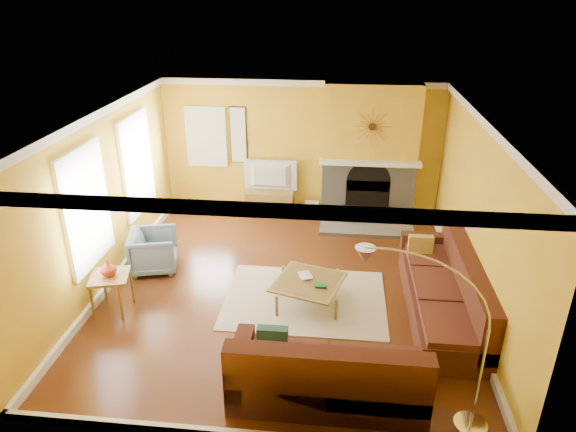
# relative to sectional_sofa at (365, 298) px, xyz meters

# --- Properties ---
(floor) EXTENTS (5.50, 6.00, 0.02)m
(floor) POSITION_rel_sectional_sofa_xyz_m (-1.20, 0.85, -0.46)
(floor) COLOR brown
(floor) RESTS_ON ground
(ceiling) EXTENTS (5.50, 6.00, 0.02)m
(ceiling) POSITION_rel_sectional_sofa_xyz_m (-1.20, 0.85, 2.26)
(ceiling) COLOR white
(ceiling) RESTS_ON ground
(wall_back) EXTENTS (5.50, 0.02, 2.70)m
(wall_back) POSITION_rel_sectional_sofa_xyz_m (-1.20, 3.86, 0.90)
(wall_back) COLOR gold
(wall_back) RESTS_ON ground
(wall_front) EXTENTS (5.50, 0.02, 2.70)m
(wall_front) POSITION_rel_sectional_sofa_xyz_m (-1.20, -2.16, 0.90)
(wall_front) COLOR gold
(wall_front) RESTS_ON ground
(wall_left) EXTENTS (0.02, 6.00, 2.70)m
(wall_left) POSITION_rel_sectional_sofa_xyz_m (-3.96, 0.85, 0.90)
(wall_left) COLOR gold
(wall_left) RESTS_ON ground
(wall_right) EXTENTS (0.02, 6.00, 2.70)m
(wall_right) POSITION_rel_sectional_sofa_xyz_m (1.56, 0.85, 0.90)
(wall_right) COLOR gold
(wall_right) RESTS_ON ground
(baseboard) EXTENTS (5.50, 6.00, 0.12)m
(baseboard) POSITION_rel_sectional_sofa_xyz_m (-1.20, 0.85, -0.39)
(baseboard) COLOR white
(baseboard) RESTS_ON floor
(crown_molding) EXTENTS (5.50, 6.00, 0.12)m
(crown_molding) POSITION_rel_sectional_sofa_xyz_m (-1.20, 0.85, 2.19)
(crown_molding) COLOR white
(crown_molding) RESTS_ON ceiling
(window_left_near) EXTENTS (0.06, 1.22, 1.72)m
(window_left_near) POSITION_rel_sectional_sofa_xyz_m (-3.92, 2.15, 1.05)
(window_left_near) COLOR white
(window_left_near) RESTS_ON wall_left
(window_left_far) EXTENTS (0.06, 1.22, 1.72)m
(window_left_far) POSITION_rel_sectional_sofa_xyz_m (-3.92, 0.25, 1.05)
(window_left_far) COLOR white
(window_left_far) RESTS_ON wall_left
(window_back) EXTENTS (0.82, 0.06, 1.22)m
(window_back) POSITION_rel_sectional_sofa_xyz_m (-3.10, 3.81, 1.10)
(window_back) COLOR white
(window_back) RESTS_ON wall_back
(wall_art) EXTENTS (0.34, 0.04, 1.14)m
(wall_art) POSITION_rel_sectional_sofa_xyz_m (-2.45, 3.82, 1.15)
(wall_art) COLOR white
(wall_art) RESTS_ON wall_back
(fireplace) EXTENTS (1.80, 0.40, 2.70)m
(fireplace) POSITION_rel_sectional_sofa_xyz_m (0.15, 3.65, 0.90)
(fireplace) COLOR gray
(fireplace) RESTS_ON floor
(mantel) EXTENTS (1.92, 0.22, 0.08)m
(mantel) POSITION_rel_sectional_sofa_xyz_m (0.15, 3.41, 0.80)
(mantel) COLOR white
(mantel) RESTS_ON fireplace
(hearth) EXTENTS (1.80, 0.70, 0.06)m
(hearth) POSITION_rel_sectional_sofa_xyz_m (0.15, 3.10, -0.42)
(hearth) COLOR gray
(hearth) RESTS_ON floor
(sunburst) EXTENTS (0.70, 0.04, 0.70)m
(sunburst) POSITION_rel_sectional_sofa_xyz_m (0.15, 3.42, 1.50)
(sunburst) COLOR olive
(sunburst) RESTS_ON fireplace
(rug) EXTENTS (2.40, 1.80, 0.02)m
(rug) POSITION_rel_sectional_sofa_xyz_m (-0.85, 0.55, -0.44)
(rug) COLOR beige
(rug) RESTS_ON floor
(sectional_sofa) EXTENTS (3.10, 3.70, 0.90)m
(sectional_sofa) POSITION_rel_sectional_sofa_xyz_m (0.00, 0.00, 0.00)
(sectional_sofa) COLOR #4D2218
(sectional_sofa) RESTS_ON floor
(coffee_table) EXTENTS (1.16, 1.16, 0.37)m
(coffee_table) POSITION_rel_sectional_sofa_xyz_m (-0.80, 0.50, -0.27)
(coffee_table) COLOR white
(coffee_table) RESTS_ON floor
(media_console) EXTENTS (0.96, 0.43, 0.53)m
(media_console) POSITION_rel_sectional_sofa_xyz_m (-1.80, 3.60, -0.19)
(media_console) COLOR olive
(media_console) RESTS_ON floor
(tv) EXTENTS (1.07, 0.16, 0.62)m
(tv) POSITION_rel_sectional_sofa_xyz_m (-1.80, 3.60, 0.38)
(tv) COLOR black
(tv) RESTS_ON media_console
(subwoofer) EXTENTS (0.28, 0.28, 0.28)m
(subwoofer) POSITION_rel_sectional_sofa_xyz_m (-0.95, 3.63, -0.31)
(subwoofer) COLOR white
(subwoofer) RESTS_ON floor
(armchair) EXTENTS (0.90, 0.89, 0.68)m
(armchair) POSITION_rel_sectional_sofa_xyz_m (-3.40, 1.20, -0.11)
(armchair) COLOR slate
(armchair) RESTS_ON floor
(side_table) EXTENTS (0.64, 0.64, 0.58)m
(side_table) POSITION_rel_sectional_sofa_xyz_m (-3.60, 0.00, -0.16)
(side_table) COLOR olive
(side_table) RESTS_ON floor
(vase) EXTENTS (0.29, 0.29, 0.24)m
(vase) POSITION_rel_sectional_sofa_xyz_m (-3.60, 0.00, 0.25)
(vase) COLOR red
(vase) RESTS_ON side_table
(book) EXTENTS (0.25, 0.29, 0.02)m
(book) POSITION_rel_sectional_sofa_xyz_m (-0.94, 0.59, -0.07)
(book) COLOR white
(book) RESTS_ON coffee_table
(arc_lamp) EXTENTS (1.34, 0.36, 2.11)m
(arc_lamp) POSITION_rel_sectional_sofa_xyz_m (0.53, -1.70, 0.61)
(arc_lamp) COLOR silver
(arc_lamp) RESTS_ON floor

